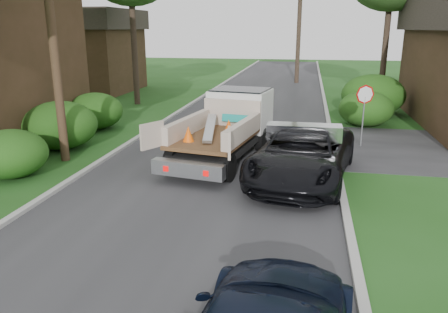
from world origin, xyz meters
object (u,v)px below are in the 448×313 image
black_pickup (303,154)px  stop_sign (364,103)px  flatbed_truck (231,121)px  utility_pole (50,10)px  house_left_far (84,50)px

black_pickup → stop_sign: bearing=72.9°
flatbed_truck → black_pickup: 3.66m
utility_pole → black_pickup: size_ratio=1.69×
utility_pole → flatbed_truck: 7.19m
stop_sign → house_left_far: bearing=145.2°
utility_pole → flatbed_truck: (5.71, 1.94, -3.91)m
house_left_far → black_pickup: 24.11m
stop_sign → house_left_far: house_left_far is taller
house_left_far → flatbed_truck: (13.73, -15.07, -1.79)m
black_pickup → house_left_far: bearing=142.8°
utility_pole → flatbed_truck: utility_pole is taller
utility_pole → house_left_far: (-8.02, 17.02, -2.12)m
utility_pole → black_pickup: (8.41, -0.48, -4.35)m
stop_sign → utility_pole: 11.91m
stop_sign → flatbed_truck: (-4.97, -2.07, -0.51)m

